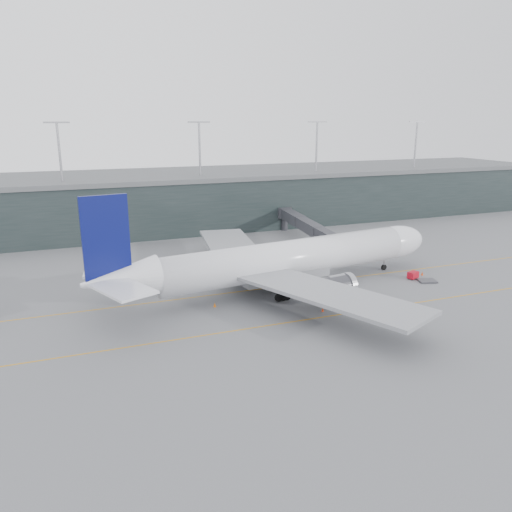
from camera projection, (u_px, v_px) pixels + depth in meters
name	position (u px, v px, depth m)	size (l,w,h in m)	color
ground	(242.00, 284.00, 93.91)	(320.00, 320.00, 0.00)	#535357
taxiline_a	(249.00, 290.00, 90.30)	(160.00, 0.25, 0.02)	#C18212
taxiline_b	(286.00, 323.00, 75.89)	(160.00, 0.25, 0.02)	#C18212
taxiline_lead_main	(234.00, 255.00, 113.64)	(0.25, 60.00, 0.02)	#C18212
terminal	(176.00, 199.00, 144.14)	(240.00, 36.00, 29.00)	black
main_aircraft	(286.00, 260.00, 89.86)	(69.33, 64.57, 19.46)	white
jet_bridge	(304.00, 226.00, 121.71)	(7.84, 44.15, 6.39)	#2E2F34
gse_cart	(413.00, 275.00, 96.58)	(2.46, 1.99, 1.45)	#B10C1C
baggage_dolly	(427.00, 281.00, 95.03)	(3.22, 2.58, 0.32)	#36363B
uld_a	(202.00, 267.00, 101.63)	(2.25, 1.99, 1.74)	#36373B
uld_b	(207.00, 264.00, 102.86)	(2.50, 2.19, 1.94)	#36373B
uld_c	(221.00, 264.00, 102.87)	(2.26, 1.85, 1.99)	#36373B
cone_nose	(422.00, 273.00, 98.91)	(0.48, 0.48, 0.77)	#E7430C
cone_wing_stbd	(323.00, 310.00, 80.30)	(0.39, 0.39, 0.62)	red
cone_wing_port	(271.00, 262.00, 106.96)	(0.49, 0.49, 0.78)	red
cone_tail	(215.00, 305.00, 82.25)	(0.47, 0.47, 0.75)	orange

